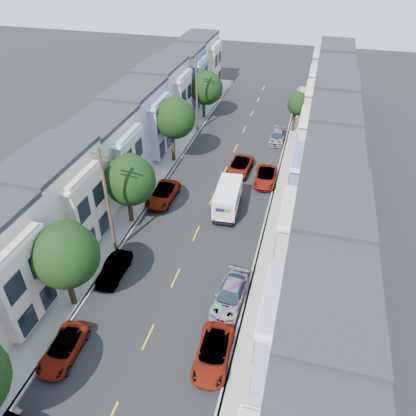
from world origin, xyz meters
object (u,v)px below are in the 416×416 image
tree_b (65,256)px  parked_left_d (163,194)px  tree_e (206,88)px  utility_pole_far (197,95)px  fedex_truck (228,197)px  lead_sedan (239,167)px  tree_far_r (298,104)px  parked_left_c (114,269)px  parked_right_b (230,295)px  parked_right_c (265,177)px  tree_c (129,180)px  utility_pole_near (108,202)px  parked_left_b (63,350)px  parked_right_d (277,137)px  tree_d (174,118)px  parked_right_a (213,354)px

tree_b → parked_left_d: tree_b is taller
tree_e → utility_pole_far: 4.58m
tree_b → fedex_truck: bearing=61.1°
fedex_truck → lead_sedan: 7.76m
parked_left_d → tree_far_r: bearing=60.4°
parked_left_c → parked_right_b: bearing=-3.2°
parked_right_c → tree_c: bearing=-139.4°
parked_right_b → parked_left_c: bearing=-177.5°
utility_pole_near → parked_right_c: bearing=52.8°
parked_left_c → parked_right_c: bearing=59.9°
tree_e → tree_b: bearing=-90.0°
tree_c → parked_left_c: 8.37m
tree_b → lead_sedan: tree_b is taller
utility_pole_near → lead_sedan: (7.96, 16.17, -4.41)m
tree_e → parked_left_c: (1.40, -33.53, -3.78)m
tree_far_r → parked_left_b: bearing=-106.4°
fedex_truck → parked_right_c: 6.97m
parked_right_b → parked_right_d: parked_right_b is taller
tree_b → utility_pole_far: size_ratio=0.74×
utility_pole_near → parked_right_b: (11.20, -3.36, -4.41)m
tree_c → tree_e: size_ratio=1.04×
parked_right_b → parked_right_c: parked_right_b is taller
tree_b → tree_c: size_ratio=1.04×
parked_left_b → parked_right_c: size_ratio=0.89×
tree_far_r → parked_left_b: size_ratio=1.25×
utility_pole_near → parked_right_d: bearing=66.2°
tree_b → parked_left_c: tree_b is taller
tree_b → tree_far_r: size_ratio=1.34×
tree_c → parked_right_c: bearing=43.3°
utility_pole_far → parked_right_d: bearing=-2.9°
tree_d → lead_sedan: tree_d is taller
tree_e → utility_pole_far: (0.00, -4.53, 0.66)m
fedex_truck → parked_right_a: (2.90, -17.04, -0.87)m
lead_sedan → tree_b: bearing=-105.7°
parked_left_c → parked_left_d: bearing=88.8°
fedex_truck → utility_pole_near: bearing=-138.1°
tree_d → utility_pole_far: (0.00, 9.17, -0.40)m
parked_left_d → parked_right_b: size_ratio=1.06×
tree_e → parked_right_c: 19.72m
fedex_truck → parked_right_c: size_ratio=1.16×
parked_left_b → parked_right_a: parked_right_a is taller
tree_far_r → parked_right_c: size_ratio=1.11×
parked_left_d → parked_right_b: bearing=-50.2°
parked_left_c → parked_right_a: size_ratio=0.86×
parked_right_b → tree_c: bearing=150.6°
parked_left_d → parked_right_d: bearing=60.1°
tree_d → parked_left_c: size_ratio=1.87×
fedex_truck → parked_right_a: bearing=-84.0°
tree_b → lead_sedan: bearing=70.7°
tree_b → fedex_truck: size_ratio=1.28×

